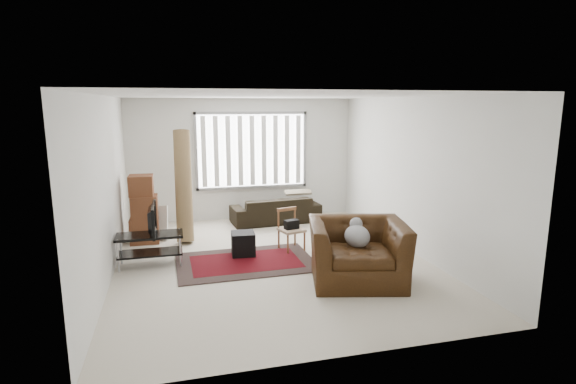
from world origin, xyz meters
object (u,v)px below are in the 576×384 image
at_px(moving_boxes, 144,211).
at_px(side_chair, 291,227).
at_px(armchair, 358,247).
at_px(sofa, 276,206).
at_px(tv_stand, 150,243).

xyz_separation_m(moving_boxes, side_chair, (2.55, -1.14, -0.18)).
height_order(moving_boxes, armchair, moving_boxes).
bearing_deg(armchair, moving_boxes, 152.46).
height_order(sofa, side_chair, side_chair).
height_order(tv_stand, armchair, armchair).
bearing_deg(sofa, side_chair, 80.35).
xyz_separation_m(tv_stand, moving_boxes, (-0.15, 1.33, 0.22)).
xyz_separation_m(sofa, side_chair, (-0.16, -1.94, 0.05)).
distance_m(sofa, armchair, 3.60).
height_order(side_chair, armchair, armchair).
bearing_deg(sofa, moving_boxes, 11.77).
height_order(tv_stand, moving_boxes, moving_boxes).
relative_size(tv_stand, armchair, 0.64).
bearing_deg(sofa, armchair, 91.71).
bearing_deg(armchair, side_chair, 123.34).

